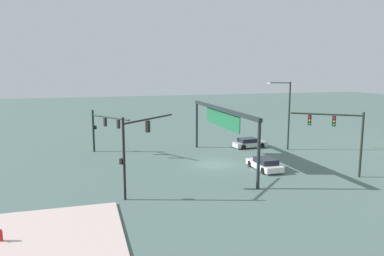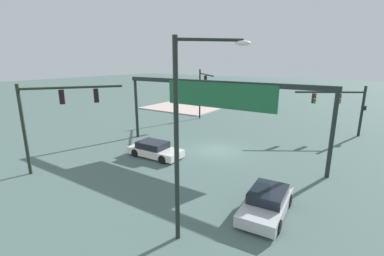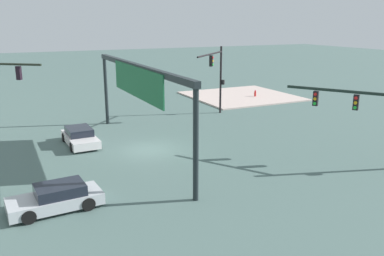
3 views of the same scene
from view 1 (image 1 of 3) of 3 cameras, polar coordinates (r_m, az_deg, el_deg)
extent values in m
plane|color=#4A635E|center=(39.26, 3.44, -5.56)|extent=(199.54, 199.54, 0.00)
cube|color=beige|center=(23.61, -24.94, -16.47)|extent=(11.30, 11.48, 0.15)
cylinder|color=black|center=(37.32, 24.57, -2.40)|extent=(0.21, 0.21, 6.05)
cylinder|color=black|center=(36.78, 19.88, 1.98)|extent=(3.94, 5.23, 0.16)
cube|color=black|center=(36.86, 20.95, 0.99)|extent=(0.40, 0.41, 0.95)
cylinder|color=red|center=(36.66, 20.98, 1.41)|extent=(0.17, 0.20, 0.20)
cylinder|color=orange|center=(36.70, 20.96, 0.95)|extent=(0.17, 0.20, 0.20)
cylinder|color=green|center=(36.74, 20.93, 0.49)|extent=(0.17, 0.20, 0.20)
cube|color=black|center=(36.88, 17.61, 1.17)|extent=(0.40, 0.41, 0.95)
cylinder|color=red|center=(36.69, 17.62, 1.59)|extent=(0.17, 0.20, 0.20)
cylinder|color=orange|center=(36.73, 17.60, 1.13)|extent=(0.17, 0.20, 0.20)
cylinder|color=green|center=(36.77, 17.58, 0.67)|extent=(0.17, 0.20, 0.20)
cylinder|color=black|center=(28.51, -10.39, -4.75)|extent=(0.19, 0.19, 6.36)
cylinder|color=black|center=(30.57, -6.55, 1.40)|extent=(4.70, 4.87, 0.15)
cube|color=black|center=(30.46, -6.80, 0.23)|extent=(0.41, 0.41, 0.95)
cylinder|color=red|center=(30.52, -7.05, 0.80)|extent=(0.18, 0.19, 0.20)
cylinder|color=orange|center=(30.56, -7.04, 0.24)|extent=(0.18, 0.19, 0.20)
cylinder|color=green|center=(30.61, -7.03, -0.31)|extent=(0.18, 0.19, 0.20)
cube|color=black|center=(28.70, -10.74, -5.05)|extent=(0.38, 0.38, 0.44)
cylinder|color=black|center=(46.13, -14.90, -0.43)|extent=(0.25, 0.25, 5.06)
cylinder|color=black|center=(43.11, -12.48, 1.58)|extent=(5.82, 3.79, 0.19)
cube|color=black|center=(43.96, -13.18, 0.88)|extent=(0.41, 0.39, 0.95)
cylinder|color=red|center=(44.01, -13.03, 1.28)|extent=(0.20, 0.16, 0.20)
cylinder|color=orange|center=(44.05, -13.02, 0.90)|extent=(0.20, 0.16, 0.20)
cylinder|color=green|center=(44.09, -13.00, 0.51)|extent=(0.20, 0.16, 0.20)
cube|color=black|center=(42.01, -11.23, 0.57)|extent=(0.41, 0.39, 0.95)
cylinder|color=red|center=(42.06, -11.07, 0.99)|extent=(0.20, 0.16, 0.20)
cylinder|color=orange|center=(42.10, -11.05, 0.59)|extent=(0.20, 0.16, 0.20)
cylinder|color=green|center=(42.15, -11.04, 0.19)|extent=(0.20, 0.16, 0.20)
cube|color=black|center=(46.22, -14.65, 0.09)|extent=(0.38, 0.36, 0.44)
cylinder|color=black|center=(46.94, 14.66, 1.78)|extent=(0.20, 0.20, 8.37)
cylinder|color=black|center=(46.96, 13.33, 6.77)|extent=(1.93, 1.90, 0.12)
ellipsoid|color=silver|center=(47.33, 11.81, 6.72)|extent=(0.64, 0.63, 0.20)
cylinder|color=#1D2527|center=(46.93, 0.74, 0.37)|extent=(0.28, 0.28, 5.61)
cylinder|color=#1D2527|center=(31.19, 10.18, -4.26)|extent=(0.28, 0.28, 5.61)
cube|color=#1D2527|center=(38.47, 4.56, 2.88)|extent=(17.63, 0.35, 0.35)
cube|color=#195B36|center=(39.07, 4.60, 1.60)|extent=(9.37, 0.08, 1.97)
cube|color=#B1B6BB|center=(47.87, 8.80, -2.44)|extent=(2.15, 4.37, 0.55)
cube|color=black|center=(47.65, 8.54, -1.85)|extent=(1.79, 2.32, 0.50)
cylinder|color=black|center=(49.28, 9.64, -2.27)|extent=(0.26, 0.65, 0.64)
cylinder|color=black|center=(47.81, 10.68, -2.65)|extent=(0.26, 0.65, 0.64)
cylinder|color=black|center=(48.03, 6.91, -2.50)|extent=(0.26, 0.65, 0.64)
cylinder|color=black|center=(46.52, 7.90, -2.90)|extent=(0.26, 0.65, 0.64)
cube|color=silver|center=(37.79, 11.04, -5.62)|extent=(4.46, 2.03, 0.55)
cube|color=black|center=(37.44, 11.26, -4.94)|extent=(2.34, 1.73, 0.50)
cylinder|color=black|center=(38.57, 8.89, -5.44)|extent=(0.65, 0.24, 0.64)
cylinder|color=black|center=(39.39, 11.17, -5.19)|extent=(0.65, 0.24, 0.64)
cylinder|color=black|center=(36.26, 10.88, -6.44)|extent=(0.65, 0.24, 0.64)
cylinder|color=black|center=(37.13, 13.26, -6.15)|extent=(0.65, 0.24, 0.64)
cylinder|color=red|center=(24.74, -27.29, -14.57)|extent=(0.22, 0.22, 0.55)
sphere|color=red|center=(24.61, -27.35, -13.83)|extent=(0.18, 0.18, 0.18)
cylinder|color=red|center=(24.58, -27.37, -14.65)|extent=(0.12, 0.10, 0.10)
camera|label=2|loc=(56.14, 18.66, 6.14)|focal=24.99mm
camera|label=3|loc=(64.85, 3.39, 7.95)|focal=37.94mm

